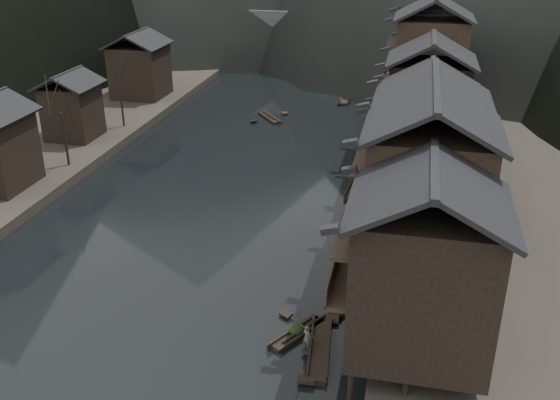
# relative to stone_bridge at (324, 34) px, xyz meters

# --- Properties ---
(water) EXTENTS (300.00, 300.00, 0.00)m
(water) POSITION_rel_stone_bridge_xyz_m (0.00, -72.00, -5.11)
(water) COLOR black
(water) RESTS_ON ground
(left_bank) EXTENTS (40.00, 200.00, 1.20)m
(left_bank) POSITION_rel_stone_bridge_xyz_m (-35.00, -32.00, -4.51)
(left_bank) COLOR #2D2823
(left_bank) RESTS_ON ground
(stilt_houses) EXTENTS (9.00, 67.60, 16.56)m
(stilt_houses) POSITION_rel_stone_bridge_xyz_m (17.28, -52.86, 3.75)
(stilt_houses) COLOR black
(stilt_houses) RESTS_ON ground
(left_houses) EXTENTS (8.10, 53.20, 8.73)m
(left_houses) POSITION_rel_stone_bridge_xyz_m (-20.50, -51.88, 0.55)
(left_houses) COLOR black
(left_houses) RESTS_ON left_bank
(bare_trees) EXTENTS (3.83, 43.84, 7.67)m
(bare_trees) POSITION_rel_stone_bridge_xyz_m (-17.00, -61.88, 1.40)
(bare_trees) COLOR black
(bare_trees) RESTS_ON left_bank
(moored_sampans) EXTENTS (3.07, 54.85, 0.47)m
(moored_sampans) POSITION_rel_stone_bridge_xyz_m (12.08, -53.82, -4.91)
(moored_sampans) COLOR black
(moored_sampans) RESTS_ON water
(midriver_boats) EXTENTS (12.43, 23.94, 0.45)m
(midriver_boats) POSITION_rel_stone_bridge_xyz_m (4.15, -23.72, -4.91)
(midriver_boats) COLOR black
(midriver_boats) RESTS_ON water
(stone_bridge) EXTENTS (40.00, 6.00, 9.00)m
(stone_bridge) POSITION_rel_stone_bridge_xyz_m (0.00, 0.00, 0.00)
(stone_bridge) COLOR #4C4C4F
(stone_bridge) RESTS_ON ground
(hero_sampan) EXTENTS (3.08, 4.36, 0.43)m
(hero_sampan) POSITION_rel_stone_bridge_xyz_m (10.35, -76.92, -4.91)
(hero_sampan) COLOR black
(hero_sampan) RESTS_ON water
(cargo_heap) EXTENTS (1.02, 1.33, 0.61)m
(cargo_heap) POSITION_rel_stone_bridge_xyz_m (10.24, -76.73, -4.37)
(cargo_heap) COLOR black
(cargo_heap) RESTS_ON hero_sampan
(boatman) EXTENTS (0.71, 0.64, 1.62)m
(boatman) POSITION_rel_stone_bridge_xyz_m (11.19, -78.30, -3.87)
(boatman) COLOR #565558
(boatman) RESTS_ON hero_sampan
(bamboo_pole) EXTENTS (1.38, 2.12, 3.29)m
(bamboo_pole) POSITION_rel_stone_bridge_xyz_m (11.39, -78.30, -1.42)
(bamboo_pole) COLOR #8C7A51
(bamboo_pole) RESTS_ON boatman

